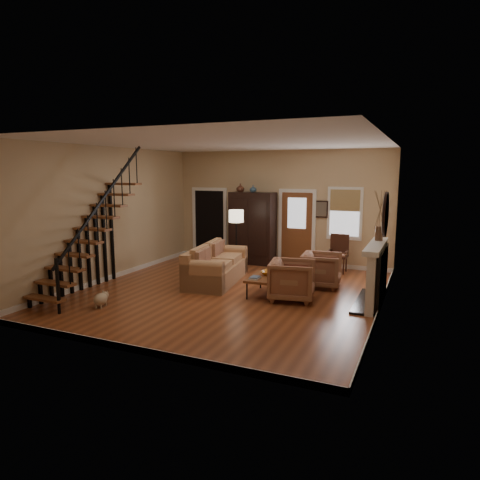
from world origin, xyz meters
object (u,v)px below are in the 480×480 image
at_px(armoire, 253,228).
at_px(floor_lamp, 236,242).
at_px(sofa, 217,265).
at_px(side_chair, 338,254).
at_px(armchair_left, 292,280).
at_px(coffee_table, 265,285).
at_px(armchair_right, 322,270).

xyz_separation_m(armoire, floor_lamp, (0.07, -1.33, -0.20)).
bearing_deg(sofa, side_chair, 32.36).
bearing_deg(armchair_left, sofa, 61.79).
bearing_deg(coffee_table, floor_lamp, 131.12).
distance_m(coffee_table, floor_lamp, 2.26).
bearing_deg(armoire, floor_lamp, -87.11).
xyz_separation_m(coffee_table, armchair_right, (0.99, 1.15, 0.20)).
bearing_deg(armchair_left, coffee_table, 69.17).
bearing_deg(side_chair, armchair_right, -92.35).
distance_m(armchair_right, side_chair, 1.61).
height_order(armchair_right, floor_lamp, floor_lamp).
relative_size(armchair_left, armchair_right, 1.05).
xyz_separation_m(sofa, floor_lamp, (0.05, 1.07, 0.42)).
distance_m(armchair_right, floor_lamp, 2.50).
height_order(sofa, armchair_left, sofa).
distance_m(coffee_table, armchair_left, 0.70).
height_order(floor_lamp, side_chair, floor_lamp).
height_order(armoire, floor_lamp, armoire).
bearing_deg(armoire, side_chair, -4.48).
distance_m(armoire, side_chair, 2.61).
distance_m(sofa, floor_lamp, 1.15).
bearing_deg(sofa, armchair_left, -26.36).
bearing_deg(sofa, coffee_table, -29.48).
xyz_separation_m(armoire, sofa, (0.02, -2.40, -0.62)).
xyz_separation_m(sofa, armchair_left, (2.13, -0.69, -0.00)).
distance_m(armoire, sofa, 2.47).
distance_m(coffee_table, side_chair, 2.97).
relative_size(armoire, floor_lamp, 1.24).
height_order(sofa, floor_lamp, floor_lamp).
bearing_deg(side_chair, coffee_table, -110.94).
height_order(armoire, side_chair, armoire).
relative_size(sofa, coffee_table, 2.11).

